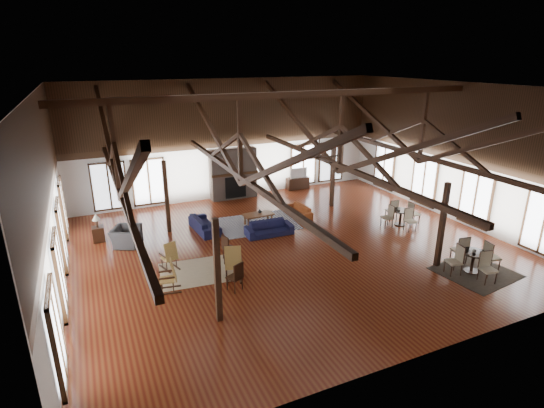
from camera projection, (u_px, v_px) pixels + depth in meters
name	position (u px, v px, depth m)	size (l,w,h in m)	color
floor	(291.00, 247.00, 16.46)	(16.00, 16.00, 0.00)	#672E15
ceiling	(294.00, 87.00, 14.49)	(16.00, 14.00, 0.02)	black
wall_back	(230.00, 140.00, 21.50)	(16.00, 0.02, 6.00)	silver
wall_front	(434.00, 246.00, 9.45)	(16.00, 0.02, 6.00)	silver
wall_left	(48.00, 201.00, 12.37)	(0.02, 14.00, 6.00)	silver
wall_right	(455.00, 153.00, 18.57)	(0.02, 14.00, 6.00)	silver
roof_truss	(293.00, 144.00, 15.14)	(15.60, 14.07, 3.14)	black
post_grid	(292.00, 210.00, 15.96)	(8.16, 7.16, 3.05)	black
fireplace	(233.00, 174.00, 21.78)	(2.50, 0.69, 2.60)	#726156
ceiling_fan	(319.00, 157.00, 14.57)	(1.60, 1.60, 0.75)	black
sofa_navy_front	(269.00, 228.00, 17.48)	(1.96, 0.77, 0.57)	#141639
sofa_navy_left	(205.00, 224.00, 17.88)	(0.79, 2.01, 0.59)	black
sofa_orange	(298.00, 210.00, 19.67)	(0.65, 1.65, 0.48)	brown
coffee_table	(258.00, 215.00, 18.51)	(1.33, 0.71, 0.50)	brown
vase	(260.00, 211.00, 18.56)	(0.17, 0.17, 0.18)	#B2B2B2
armchair	(126.00, 236.00, 16.52)	(0.97, 1.11, 0.72)	#333336
side_table_lamp	(98.00, 231.00, 16.83)	(0.45, 0.45, 1.16)	black
rocking_chair_a	(170.00, 256.00, 14.59)	(0.64, 0.88, 1.02)	olive
rocking_chair_b	(233.00, 263.00, 13.88)	(0.75, 1.05, 1.23)	olive
rocking_chair_c	(170.00, 277.00, 13.21)	(0.89, 0.57, 1.06)	olive
side_chair_a	(227.00, 246.00, 15.22)	(0.51, 0.51, 0.96)	black
side_chair_b	(237.00, 275.00, 13.19)	(0.55, 0.55, 0.97)	black
cafe_table_near	(473.00, 258.00, 14.40)	(2.01, 2.01, 1.03)	black
cafe_table_far	(401.00, 215.00, 18.46)	(1.85, 1.85, 0.95)	black
cup_near	(474.00, 251.00, 14.27)	(0.13, 0.13, 0.10)	#B2B2B2
cup_far	(399.00, 209.00, 18.38)	(0.13, 0.13, 0.10)	#B2B2B2
tv_console	(298.00, 183.00, 23.64)	(1.27, 0.48, 0.63)	black
television	(298.00, 173.00, 23.44)	(0.98, 0.13, 0.57)	#B2B2B2
rug_tan	(199.00, 271.00, 14.56)	(2.56, 2.01, 0.01)	tan
rug_navy	(257.00, 223.00, 18.74)	(3.37, 2.52, 0.01)	#171E40
rug_dark	(475.00, 272.00, 14.50)	(2.39, 2.17, 0.01)	black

